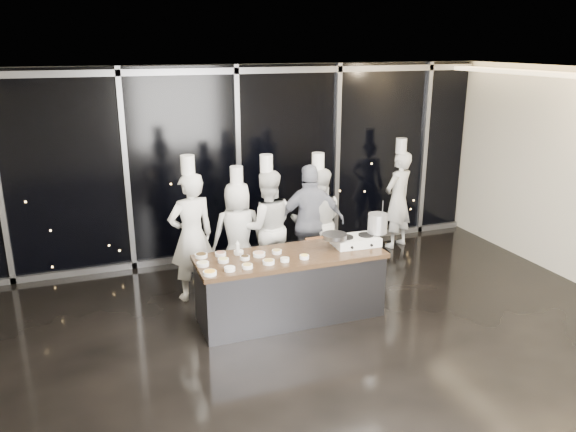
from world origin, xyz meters
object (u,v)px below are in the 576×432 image
chef_left (238,233)px  guest (311,223)px  chef_center (267,226)px  stock_pot (378,223)px  chef_far_left (192,235)px  chef_side (398,198)px  demo_counter (290,286)px  chef_right (317,221)px  frying_pan (334,236)px  stove (356,241)px

chef_left → guest: chef_left is taller
chef_left → guest: 1.11m
chef_center → stock_pot: bearing=140.6°
chef_far_left → chef_side: (3.84, 0.88, -0.06)m
chef_left → chef_side: (3.09, 0.60, 0.08)m
demo_counter → guest: (0.75, 1.14, 0.45)m
guest → chef_right: (0.16, 0.13, -0.03)m
guest → chef_right: bearing=-132.7°
chef_side → frying_pan: bearing=18.4°
chef_side → demo_counter: bearing=11.6°
chef_far_left → chef_center: bearing=175.1°
chef_left → guest: bearing=171.8°
stove → stock_pot: size_ratio=2.34×
stove → chef_left: (-1.29, 1.32, -0.16)m
stock_pot → chef_right: size_ratio=0.14×
guest → chef_side: (2.01, 0.81, -0.02)m
stock_pot → chef_left: chef_left is taller
guest → stove: bearing=109.9°
stock_pot → chef_center: 1.73m
stock_pot → chef_side: bearing=52.4°
chef_far_left → chef_right: bearing=171.6°
demo_counter → stock_pot: stock_pot is taller
stove → chef_far_left: chef_far_left is taller
demo_counter → chef_right: bearing=54.2°
frying_pan → chef_far_left: chef_far_left is taller
stove → stock_pot: (0.33, 0.00, 0.21)m
demo_counter → frying_pan: 0.88m
frying_pan → guest: size_ratio=0.33×
frying_pan → stock_pot: 0.66m
demo_counter → frying_pan: (0.62, 0.02, 0.62)m
stove → chef_center: 1.50m
stove → chef_left: 1.85m
stove → chef_far_left: 2.29m
frying_pan → chef_right: chef_right is taller
chef_far_left → guest: 1.84m
frying_pan → chef_far_left: size_ratio=0.29×
stove → chef_left: chef_left is taller
frying_pan → guest: (0.12, 1.11, -0.17)m
frying_pan → demo_counter: bearing=-175.7°
stock_pot → chef_left: 2.11m
stock_pot → chef_far_left: chef_far_left is taller
chef_center → chef_right: (0.82, 0.01, -0.01)m
chef_far_left → chef_right: 2.01m
demo_counter → chef_center: chef_center is taller
frying_pan → chef_far_left: 2.00m
chef_left → chef_side: size_ratio=0.93×
chef_left → frying_pan: bearing=128.7°
chef_right → chef_left: bearing=12.6°
frying_pan → chef_right: size_ratio=0.31×
stock_pot → chef_side: size_ratio=0.14×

